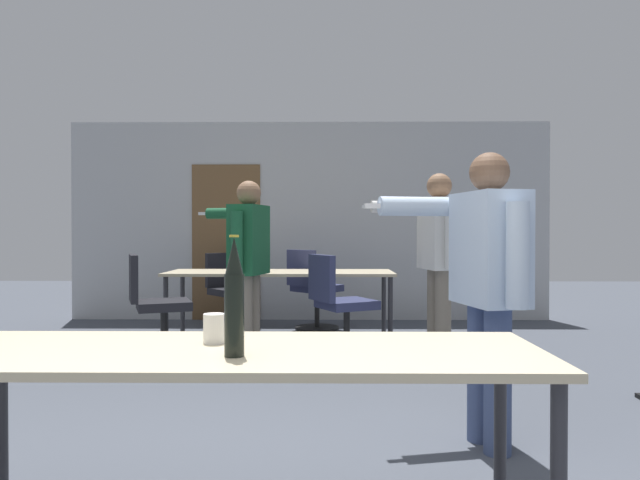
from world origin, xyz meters
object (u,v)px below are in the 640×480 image
at_px(beer_bottle, 234,299).
at_px(person_left_plaid, 438,248).
at_px(office_chair_near_pushed, 155,310).
at_px(person_right_polo, 487,272).
at_px(office_chair_far_left, 230,293).
at_px(drink_cup, 214,328).
at_px(person_near_casual, 247,253).
at_px(office_chair_mid_tucked, 339,309).
at_px(office_chair_far_right, 312,292).

bearing_deg(beer_bottle, person_left_plaid, 68.33).
bearing_deg(office_chair_near_pushed, person_right_polo, 28.00).
xyz_separation_m(person_left_plaid, beer_bottle, (-1.32, -3.31, -0.08)).
bearing_deg(person_right_polo, office_chair_far_left, 16.03).
relative_size(person_left_plaid, office_chair_near_pushed, 1.77).
height_order(beer_bottle, drink_cup, beer_bottle).
xyz_separation_m(person_near_casual, office_chair_mid_tucked, (0.82, 0.19, -0.52)).
relative_size(person_left_plaid, person_right_polo, 1.07).
height_order(office_chair_near_pushed, office_chair_far_right, office_chair_near_pushed).
xyz_separation_m(person_near_casual, drink_cup, (0.29, -2.94, -0.17)).
xyz_separation_m(person_near_casual, beer_bottle, (0.40, -3.17, -0.04)).
xyz_separation_m(person_near_casual, office_chair_near_pushed, (-0.85, 0.06, -0.51)).
bearing_deg(office_chair_near_pushed, office_chair_far_right, 117.95).
relative_size(person_right_polo, office_chair_near_pushed, 1.65).
distance_m(person_near_casual, office_chair_far_left, 2.01).
distance_m(person_near_casual, office_chair_far_right, 1.83).
bearing_deg(beer_bottle, office_chair_far_left, 99.85).
xyz_separation_m(office_chair_mid_tucked, beer_bottle, (-0.42, -3.35, 0.48)).
height_order(person_near_casual, beer_bottle, person_near_casual).
distance_m(office_chair_mid_tucked, beer_bottle, 3.41).
bearing_deg(drink_cup, office_chair_far_right, 86.89).
xyz_separation_m(office_chair_far_left, office_chair_mid_tucked, (1.30, -1.69, 0.04)).
relative_size(person_near_casual, beer_bottle, 4.00).
distance_m(person_near_casual, beer_bottle, 3.19).
bearing_deg(office_chair_far_left, office_chair_mid_tucked, 85.52).
bearing_deg(office_chair_near_pushed, person_near_casual, 64.19).
distance_m(office_chair_far_left, beer_bottle, 5.14).
height_order(person_near_casual, person_right_polo, person_near_casual).
xyz_separation_m(person_near_casual, office_chair_far_left, (-0.48, 1.87, -0.55)).
xyz_separation_m(person_left_plaid, office_chair_mid_tucked, (-0.89, 0.04, -0.56)).
bearing_deg(person_right_polo, office_chair_near_pushed, 37.71).
bearing_deg(office_chair_far_right, drink_cup, -49.01).
bearing_deg(drink_cup, person_left_plaid, 65.15).
bearing_deg(person_near_casual, office_chair_far_left, 28.70).
bearing_deg(beer_bottle, person_near_casual, 97.17).
distance_m(person_left_plaid, drink_cup, 3.41).
xyz_separation_m(office_chair_mid_tucked, office_chair_near_pushed, (-1.67, -0.12, 0.00)).
bearing_deg(office_chair_far_left, office_chair_near_pushed, 36.37).
distance_m(person_left_plaid, person_right_polo, 2.15).
bearing_deg(person_right_polo, drink_cup, 114.77).
height_order(person_right_polo, office_chair_far_left, person_right_polo).
height_order(person_left_plaid, office_chair_far_left, person_left_plaid).
xyz_separation_m(person_near_casual, person_right_polo, (1.56, -1.99, -0.03)).
bearing_deg(person_near_casual, person_left_plaid, -70.71).
relative_size(person_left_plaid, office_chair_far_right, 1.78).
distance_m(office_chair_mid_tucked, drink_cup, 3.19).
xyz_separation_m(person_left_plaid, person_right_polo, (-0.15, -2.14, -0.07)).
bearing_deg(office_chair_mid_tucked, office_chair_far_right, 164.10).
height_order(person_right_polo, office_chair_mid_tucked, person_right_polo).
distance_m(person_right_polo, office_chair_mid_tucked, 2.35).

